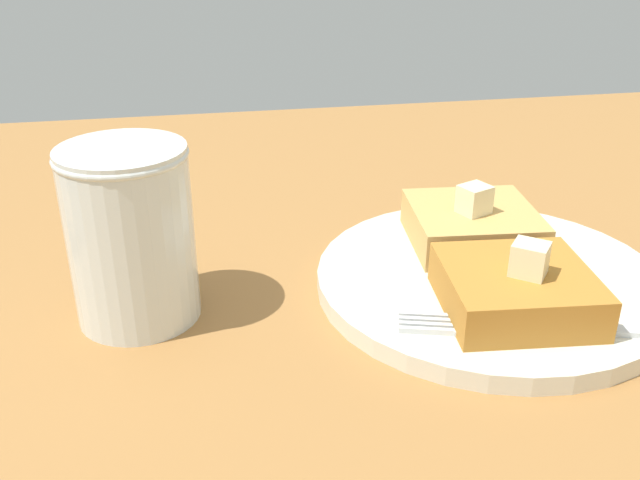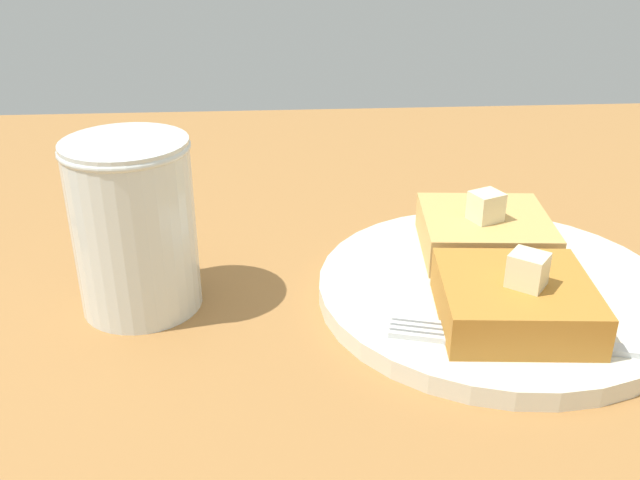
{
  "view_description": "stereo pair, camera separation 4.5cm",
  "coord_description": "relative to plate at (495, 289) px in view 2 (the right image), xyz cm",
  "views": [
    {
      "loc": [
        -31.87,
        20.54,
        27.3
      ],
      "look_at": [
        8.35,
        13.25,
        7.44
      ],
      "focal_mm": 40.0,
      "sensor_mm": 36.0,
      "label": 1
    },
    {
      "loc": [
        -32.43,
        16.04,
        27.3
      ],
      "look_at": [
        8.35,
        13.25,
        7.44
      ],
      "focal_mm": 40.0,
      "sensor_mm": 36.0,
      "label": 2
    }
  ],
  "objects": [
    {
      "name": "toast_slice_left",
      "position": [
        -4.69,
        0.4,
        1.88
      ],
      "size": [
        9.35,
        9.51,
        2.68
      ],
      "primitive_type": "cube",
      "rotation": [
        0.0,
        0.0,
        -0.09
      ],
      "color": "#B3752B",
      "rests_on": "plate"
    },
    {
      "name": "table_surface",
      "position": [
        -7.89,
        -1.6,
        -2.18
      ],
      "size": [
        110.42,
        110.42,
        2.94
      ],
      "primitive_type": "cube",
      "color": "#A06D39",
      "rests_on": "ground"
    },
    {
      "name": "fork",
      "position": [
        -7.03,
        1.22,
        0.72
      ],
      "size": [
        5.72,
        15.79,
        0.36
      ],
      "color": "silver",
      "rests_on": "plate"
    },
    {
      "name": "syrup_jar",
      "position": [
        0.93,
        23.31,
        4.48
      ],
      "size": [
        7.87,
        7.87,
        11.22
      ],
      "color": "#5D2D08",
      "rests_on": "table_surface"
    },
    {
      "name": "butter_pat_primary",
      "position": [
        -5.2,
        0.07,
        4.23
      ],
      "size": [
        2.68,
        2.71,
        2.02
      ],
      "primitive_type": "cube",
      "rotation": [
        0.0,
        0.0,
        0.9
      ],
      "color": "beige",
      "rests_on": "toast_slice_left"
    },
    {
      "name": "butter_pat_secondary",
      "position": [
        4.08,
        -0.11,
        4.23
      ],
      "size": [
        2.48,
        2.58,
        2.02
      ],
      "primitive_type": "cube",
      "rotation": [
        0.0,
        0.0,
        1.98
      ],
      "color": "#F4E6B5",
      "rests_on": "toast_slice_middle"
    },
    {
      "name": "toast_slice_middle",
      "position": [
        4.69,
        -0.4,
        1.88
      ],
      "size": [
        9.35,
        9.51,
        2.68
      ],
      "primitive_type": "cube",
      "rotation": [
        0.0,
        0.0,
        -0.09
      ],
      "color": "tan",
      "rests_on": "plate"
    },
    {
      "name": "plate",
      "position": [
        0.0,
        0.0,
        0.0
      ],
      "size": [
        23.48,
        23.48,
        1.25
      ],
      "color": "silver",
      "rests_on": "table_surface"
    }
  ]
}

